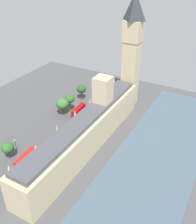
{
  "coord_description": "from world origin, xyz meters",
  "views": [
    {
      "loc": [
        -47.37,
        71.57,
        67.91
      ],
      "look_at": [
        1.0,
        -15.24,
        7.98
      ],
      "focal_mm": 41.38,
      "sensor_mm": 36.0,
      "label": 1
    }
  ],
  "objects_px": {
    "plane_tree_leading": "(70,99)",
    "street_lamp_slot_11": "(83,92)",
    "plane_tree_opposite_hall": "(62,104)",
    "pedestrian_near_tower": "(94,117)",
    "plane_tree_by_river_gate": "(81,89)",
    "parliament_building": "(88,130)",
    "plane_tree_far_end": "(8,148)",
    "pedestrian_trailing": "(17,190)",
    "double_decker_bus_corner": "(79,111)",
    "clock_tower": "(132,50)",
    "car_dark_green_under_trees": "(57,135)",
    "double_decker_bus_midblock": "(26,159)",
    "car_blue_kerbside": "(90,108)",
    "street_lamp_slot_10": "(15,143)"
  },
  "relations": [
    {
      "from": "clock_tower",
      "to": "plane_tree_far_end",
      "type": "distance_m",
      "value": 72.25
    },
    {
      "from": "pedestrian_near_tower",
      "to": "plane_tree_by_river_gate",
      "type": "bearing_deg",
      "value": -118.57
    },
    {
      "from": "plane_tree_by_river_gate",
      "to": "street_lamp_slot_11",
      "type": "distance_m",
      "value": 1.95
    },
    {
      "from": "double_decker_bus_corner",
      "to": "street_lamp_slot_10",
      "type": "height_order",
      "value": "street_lamp_slot_10"
    },
    {
      "from": "plane_tree_opposite_hall",
      "to": "double_decker_bus_corner",
      "type": "bearing_deg",
      "value": -157.08
    },
    {
      "from": "plane_tree_opposite_hall",
      "to": "plane_tree_leading",
      "type": "distance_m",
      "value": 4.91
    },
    {
      "from": "plane_tree_far_end",
      "to": "street_lamp_slot_11",
      "type": "height_order",
      "value": "plane_tree_far_end"
    },
    {
      "from": "parliament_building",
      "to": "double_decker_bus_corner",
      "type": "height_order",
      "value": "parliament_building"
    },
    {
      "from": "parliament_building",
      "to": "street_lamp_slot_11",
      "type": "bearing_deg",
      "value": -54.98
    },
    {
      "from": "car_blue_kerbside",
      "to": "street_lamp_slot_11",
      "type": "height_order",
      "value": "street_lamp_slot_11"
    },
    {
      "from": "car_dark_green_under_trees",
      "to": "plane_tree_opposite_hall",
      "type": "relative_size",
      "value": 0.5
    },
    {
      "from": "parliament_building",
      "to": "car_blue_kerbside",
      "type": "height_order",
      "value": "parliament_building"
    },
    {
      "from": "plane_tree_far_end",
      "to": "double_decker_bus_midblock",
      "type": "bearing_deg",
      "value": -175.74
    },
    {
      "from": "clock_tower",
      "to": "plane_tree_leading",
      "type": "relative_size",
      "value": 6.02
    },
    {
      "from": "pedestrian_trailing",
      "to": "pedestrian_near_tower",
      "type": "bearing_deg",
      "value": -74.25
    },
    {
      "from": "pedestrian_near_tower",
      "to": "clock_tower",
      "type": "bearing_deg",
      "value": 173.33
    },
    {
      "from": "plane_tree_by_river_gate",
      "to": "car_blue_kerbside",
      "type": "bearing_deg",
      "value": 142.44
    },
    {
      "from": "plane_tree_leading",
      "to": "street_lamp_slot_11",
      "type": "relative_size",
      "value": 1.44
    },
    {
      "from": "car_blue_kerbside",
      "to": "pedestrian_near_tower",
      "type": "bearing_deg",
      "value": -53.75
    },
    {
      "from": "double_decker_bus_midblock",
      "to": "pedestrian_trailing",
      "type": "xyz_separation_m",
      "value": [
        -6.43,
        11.68,
        -1.88
      ]
    },
    {
      "from": "plane_tree_far_end",
      "to": "pedestrian_trailing",
      "type": "bearing_deg",
      "value": 142.96
    },
    {
      "from": "pedestrian_near_tower",
      "to": "plane_tree_leading",
      "type": "xyz_separation_m",
      "value": [
        14.0,
        -0.27,
        6.33
      ]
    },
    {
      "from": "pedestrian_trailing",
      "to": "plane_tree_opposite_hall",
      "type": "distance_m",
      "value": 50.62
    },
    {
      "from": "pedestrian_trailing",
      "to": "street_lamp_slot_11",
      "type": "bearing_deg",
      "value": -61.64
    },
    {
      "from": "car_dark_green_under_trees",
      "to": "pedestrian_trailing",
      "type": "height_order",
      "value": "car_dark_green_under_trees"
    },
    {
      "from": "car_blue_kerbside",
      "to": "street_lamp_slot_11",
      "type": "relative_size",
      "value": 0.73
    },
    {
      "from": "plane_tree_leading",
      "to": "street_lamp_slot_11",
      "type": "distance_m",
      "value": 14.07
    },
    {
      "from": "parliament_building",
      "to": "plane_tree_by_river_gate",
      "type": "bearing_deg",
      "value": -54.09
    },
    {
      "from": "pedestrian_trailing",
      "to": "street_lamp_slot_11",
      "type": "xyz_separation_m",
      "value": [
        15.39,
        -66.36,
        3.74
      ]
    },
    {
      "from": "plane_tree_opposite_hall",
      "to": "street_lamp_slot_10",
      "type": "height_order",
      "value": "plane_tree_opposite_hall"
    },
    {
      "from": "plane_tree_far_end",
      "to": "street_lamp_slot_10",
      "type": "bearing_deg",
      "value": -83.71
    },
    {
      "from": "plane_tree_by_river_gate",
      "to": "clock_tower",
      "type": "bearing_deg",
      "value": -159.18
    },
    {
      "from": "car_dark_green_under_trees",
      "to": "double_decker_bus_midblock",
      "type": "relative_size",
      "value": 0.42
    },
    {
      "from": "parliament_building",
      "to": "street_lamp_slot_10",
      "type": "xyz_separation_m",
      "value": [
        23.02,
        17.78,
        -3.55
      ]
    },
    {
      "from": "pedestrian_near_tower",
      "to": "plane_tree_leading",
      "type": "bearing_deg",
      "value": -77.97
    },
    {
      "from": "parliament_building",
      "to": "plane_tree_far_end",
      "type": "relative_size",
      "value": 10.45
    },
    {
      "from": "plane_tree_leading",
      "to": "pedestrian_near_tower",
      "type": "bearing_deg",
      "value": 178.89
    },
    {
      "from": "double_decker_bus_midblock",
      "to": "plane_tree_opposite_hall",
      "type": "height_order",
      "value": "plane_tree_opposite_hall"
    },
    {
      "from": "parliament_building",
      "to": "clock_tower",
      "type": "height_order",
      "value": "clock_tower"
    },
    {
      "from": "car_blue_kerbside",
      "to": "plane_tree_by_river_gate",
      "type": "height_order",
      "value": "plane_tree_by_river_gate"
    },
    {
      "from": "plane_tree_by_river_gate",
      "to": "plane_tree_far_end",
      "type": "distance_m",
      "value": 55.27
    },
    {
      "from": "car_blue_kerbside",
      "to": "double_decker_bus_midblock",
      "type": "height_order",
      "value": "double_decker_bus_midblock"
    },
    {
      "from": "street_lamp_slot_11",
      "to": "car_blue_kerbside",
      "type": "bearing_deg",
      "value": 139.92
    },
    {
      "from": "pedestrian_near_tower",
      "to": "plane_tree_far_end",
      "type": "xyz_separation_m",
      "value": [
        14.27,
        41.22,
        4.58
      ]
    },
    {
      "from": "plane_tree_opposite_hall",
      "to": "plane_tree_far_end",
      "type": "relative_size",
      "value": 1.2
    },
    {
      "from": "pedestrian_trailing",
      "to": "street_lamp_slot_10",
      "type": "relative_size",
      "value": 0.28
    },
    {
      "from": "double_decker_bus_corner",
      "to": "street_lamp_slot_11",
      "type": "height_order",
      "value": "street_lamp_slot_11"
    },
    {
      "from": "parliament_building",
      "to": "pedestrian_near_tower",
      "type": "bearing_deg",
      "value": -66.61
    },
    {
      "from": "parliament_building",
      "to": "car_dark_green_under_trees",
      "type": "bearing_deg",
      "value": 6.05
    },
    {
      "from": "pedestrian_trailing",
      "to": "car_blue_kerbside",
      "type": "bearing_deg",
      "value": -68.08
    }
  ]
}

